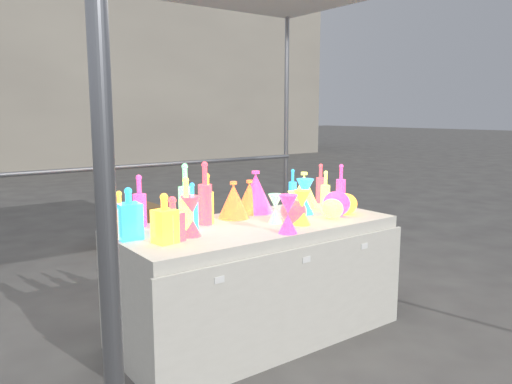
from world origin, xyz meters
TOP-DOWN VIEW (x-y plane):
  - ground at (0.00, 0.00)m, footprint 80.00×80.00m
  - display_table at (0.00, -0.01)m, footprint 1.84×0.83m
  - background_building at (4.00, 14.00)m, footprint 14.00×6.00m
  - cardboard_box_closed at (0.22, 2.57)m, footprint 0.62×0.46m
  - cardboard_box_flat at (0.99, 2.53)m, footprint 0.72×0.54m
  - bottle_0 at (-0.85, 0.13)m, footprint 0.07×0.07m
  - bottle_1 at (-0.85, 0.35)m, footprint 0.10×0.10m
  - bottle_2 at (-0.28, 0.15)m, footprint 0.10×0.10m
  - bottle_3 at (-0.64, 0.35)m, footprint 0.10×0.10m
  - bottle_4 at (-0.52, -0.04)m, footprint 0.09×0.09m
  - bottle_5 at (-0.42, 0.15)m, footprint 0.11×0.11m
  - bottle_6 at (-0.26, 0.17)m, footprint 0.10×0.10m
  - bottle_7 at (-0.43, 0.05)m, footprint 0.09×0.09m
  - decanter_0 at (-0.69, -0.11)m, footprint 0.13×0.13m
  - decanter_1 at (-0.64, -0.10)m, footprint 0.12×0.12m
  - decanter_2 at (-0.81, 0.09)m, footprint 0.13×0.13m
  - hourglass_0 at (-0.51, -0.06)m, footprint 0.14×0.14m
  - hourglass_1 at (-0.02, -0.34)m, footprint 0.13×0.13m
  - hourglass_2 at (0.24, -0.10)m, footprint 0.10×0.10m
  - hourglass_3 at (0.09, -0.08)m, footprint 0.12×0.12m
  - hourglass_4 at (0.20, -0.22)m, footprint 0.14×0.14m
  - hourglass_5 at (0.44, 0.03)m, footprint 0.15×0.15m
  - globe_0 at (0.66, -0.15)m, footprint 0.20×0.20m
  - globe_1 at (0.48, -0.20)m, footprint 0.16×0.16m
  - globe_2 at (0.19, -0.15)m, footprint 0.21×0.21m
  - globe_3 at (0.57, -0.15)m, footprint 0.22×0.22m
  - lampshade_0 at (0.15, 0.28)m, footprint 0.20×0.20m
  - lampshade_1 at (-0.03, 0.21)m, footprint 0.22×0.22m
  - lampshade_2 at (0.20, 0.28)m, footprint 0.33×0.33m
  - lampshade_3 at (0.63, 0.25)m, footprint 0.28×0.28m
  - bottle_8 at (0.61, 0.36)m, footprint 0.08×0.08m
  - bottle_9 at (0.86, 0.31)m, footprint 0.08×0.08m
  - bottle_10 at (0.86, 0.09)m, footprint 0.09×0.09m
  - bottle_11 at (0.64, 0.03)m, footprint 0.08×0.08m

SIDE VIEW (x-z plane):
  - ground at x=0.00m, z-range 0.00..0.00m
  - cardboard_box_flat at x=0.99m, z-range 0.00..0.06m
  - cardboard_box_closed at x=0.22m, z-range 0.00..0.44m
  - display_table at x=0.00m, z-range 0.00..0.75m
  - globe_1 at x=0.48m, z-range 0.75..0.87m
  - globe_0 at x=0.66m, z-range 0.75..0.88m
  - globe_2 at x=0.19m, z-range 0.75..0.88m
  - globe_3 at x=0.57m, z-range 0.75..0.90m
  - hourglass_3 at x=0.09m, z-range 0.75..0.94m
  - hourglass_2 at x=0.24m, z-range 0.75..0.94m
  - hourglass_4 at x=0.20m, z-range 0.75..0.97m
  - hourglass_1 at x=-0.02m, z-range 0.75..0.98m
  - hourglass_0 at x=-0.51m, z-range 0.75..0.98m
  - lampshade_0 at x=0.15m, z-range 0.75..0.98m
  - hourglass_5 at x=0.44m, z-range 0.75..1.00m
  - lampshade_1 at x=-0.03m, z-range 0.75..1.00m
  - decanter_1 at x=-0.64m, z-range 0.75..1.00m
  - lampshade_3 at x=0.63m, z-range 0.75..1.01m
  - bottle_0 at x=-0.85m, z-range 0.75..1.02m
  - decanter_0 at x=-0.69m, z-range 0.75..1.02m
  - bottle_8 at x=0.61m, z-range 0.75..1.02m
  - bottle_11 at x=0.64m, z-range 0.75..1.04m
  - bottle_7 at x=-0.43m, z-range 0.75..1.04m
  - decanter_2 at x=-0.81m, z-range 0.75..1.04m
  - lampshade_2 at x=0.20m, z-range 0.75..1.05m
  - bottle_9 at x=0.86m, z-range 0.75..1.05m
  - bottle_10 at x=0.86m, z-range 0.75..1.07m
  - bottle_3 at x=-0.64m, z-range 0.75..1.07m
  - bottle_6 at x=-0.26m, z-range 0.75..1.07m
  - bottle_4 at x=-0.52m, z-range 0.75..1.09m
  - bottle_1 at x=-0.85m, z-range 0.75..1.10m
  - bottle_5 at x=-0.42m, z-range 0.75..1.15m
  - bottle_2 at x=-0.28m, z-range 0.75..1.15m
  - background_building at x=4.00m, z-range 0.00..6.00m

